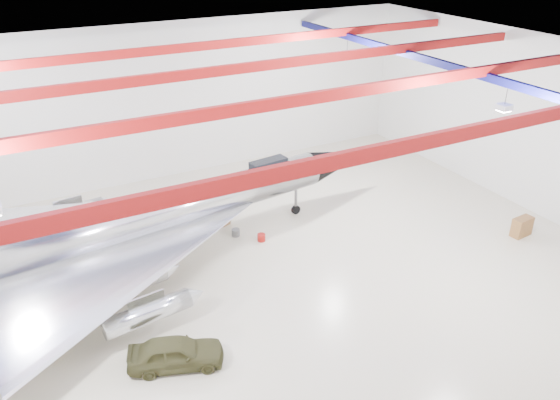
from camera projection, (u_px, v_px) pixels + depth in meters
floor at (242, 284)px, 28.40m from camera, size 40.00×40.00×0.00m
wall_back at (150, 105)px, 37.72m from camera, size 40.00×0.00×40.00m
wall_right at (529, 124)px, 34.24m from camera, size 0.00×30.00×30.00m
ceiling at (234, 73)px, 23.41m from camera, size 40.00×40.00×0.00m
ceiling_structure at (234, 89)px, 23.72m from camera, size 39.50×29.50×1.08m
jet_aircraft at (156, 219)px, 29.17m from camera, size 29.12×18.69×7.95m
jeep at (176, 353)px, 22.86m from camera, size 4.31×2.84×1.36m
desk at (522, 227)px, 32.53m from camera, size 1.33×0.74×1.17m
crate_ply at (133, 277)px, 28.69m from camera, size 0.55×0.50×0.32m
toolbox_red at (194, 209)px, 35.45m from camera, size 0.49×0.39×0.34m
engine_drum at (236, 232)px, 32.65m from camera, size 0.62×0.62×0.44m
parts_bin at (215, 205)px, 35.93m from camera, size 0.60×0.50×0.40m
crate_small at (65, 260)px, 30.14m from camera, size 0.41×0.37×0.24m
tool_chest at (261, 237)px, 32.13m from camera, size 0.60×0.60×0.43m
oil_barrel at (224, 221)px, 33.89m from camera, size 0.74×0.67×0.43m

